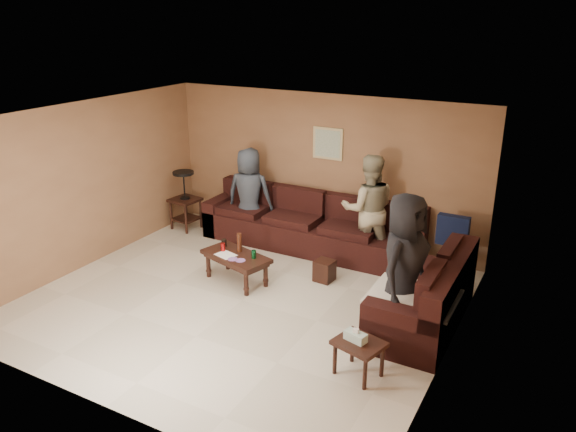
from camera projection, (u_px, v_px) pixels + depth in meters
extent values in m
plane|color=beige|center=(242.00, 300.00, 7.67)|extent=(5.50, 5.50, 0.00)
cube|color=white|center=(237.00, 122.00, 6.82)|extent=(5.50, 5.00, 0.10)
cube|color=#926745|center=(322.00, 169.00, 9.30)|extent=(5.50, 0.10, 2.50)
cube|color=#926745|center=(91.00, 296.00, 5.17)|extent=(5.50, 0.10, 2.50)
cube|color=#926745|center=(87.00, 185.00, 8.47)|extent=(0.10, 5.00, 2.50)
cube|color=#926745|center=(455.00, 257.00, 6.00)|extent=(0.10, 5.00, 2.50)
cube|color=black|center=(309.00, 235.00, 9.28)|extent=(3.70, 0.90, 0.45)
cube|color=black|center=(318.00, 204.00, 9.40)|extent=(3.70, 0.24, 0.45)
cube|color=black|center=(223.00, 213.00, 10.02)|extent=(0.24, 0.90, 0.63)
cube|color=black|center=(422.00, 307.00, 7.05)|extent=(0.90, 2.00, 0.45)
cube|color=black|center=(452.00, 280.00, 6.75)|extent=(0.24, 2.00, 0.45)
cube|color=black|center=(400.00, 334.00, 6.30)|extent=(0.90, 0.24, 0.63)
cube|color=#111937|center=(453.00, 231.00, 8.07)|extent=(0.45, 0.14, 0.45)
cube|color=white|center=(413.00, 297.00, 6.56)|extent=(1.00, 0.85, 0.04)
cube|color=black|center=(236.00, 256.00, 8.07)|extent=(1.12, 0.77, 0.06)
cube|color=black|center=(236.00, 260.00, 8.09)|extent=(1.03, 0.68, 0.05)
cylinder|color=black|center=(208.00, 265.00, 8.29)|extent=(0.07, 0.07, 0.37)
cylinder|color=black|center=(246.00, 283.00, 7.75)|extent=(0.07, 0.07, 0.37)
cylinder|color=black|center=(228.00, 258.00, 8.54)|extent=(0.07, 0.07, 0.37)
cylinder|color=black|center=(266.00, 275.00, 8.00)|extent=(0.07, 0.07, 0.37)
cylinder|color=red|center=(223.00, 247.00, 8.16)|extent=(0.07, 0.07, 0.12)
cylinder|color=#11632B|center=(254.00, 254.00, 7.92)|extent=(0.07, 0.07, 0.12)
cylinder|color=#3E1B0E|center=(239.00, 242.00, 8.12)|extent=(0.07, 0.07, 0.28)
cylinder|color=black|center=(224.00, 243.00, 8.32)|extent=(0.08, 0.08, 0.11)
cube|color=white|center=(226.00, 255.00, 8.05)|extent=(0.33, 0.29, 0.00)
cylinder|color=#E95292|center=(233.00, 259.00, 7.91)|extent=(0.14, 0.14, 0.01)
cylinder|color=#E95292|center=(240.00, 260.00, 7.86)|extent=(0.14, 0.14, 0.01)
cube|color=black|center=(185.00, 200.00, 10.03)|extent=(0.52, 0.52, 0.05)
cube|color=black|center=(186.00, 218.00, 10.15)|extent=(0.46, 0.46, 0.03)
cylinder|color=black|center=(171.00, 215.00, 10.08)|extent=(0.05, 0.05, 0.54)
cylinder|color=black|center=(186.00, 219.00, 9.88)|extent=(0.05, 0.05, 0.54)
cylinder|color=black|center=(186.00, 209.00, 10.37)|extent=(0.05, 0.05, 0.54)
cylinder|color=black|center=(201.00, 213.00, 10.16)|extent=(0.05, 0.05, 0.54)
cylinder|color=black|center=(185.00, 198.00, 10.01)|extent=(0.17, 0.17, 0.03)
cylinder|color=black|center=(184.00, 185.00, 9.93)|extent=(0.03, 0.03, 0.45)
cylinder|color=black|center=(183.00, 173.00, 9.85)|extent=(0.37, 0.37, 0.05)
cube|color=black|center=(359.00, 344.00, 5.97)|extent=(0.59, 0.53, 0.05)
cylinder|color=black|center=(335.00, 358.00, 6.06)|extent=(0.05, 0.05, 0.39)
cylinder|color=black|center=(365.00, 373.00, 5.81)|extent=(0.05, 0.05, 0.39)
cylinder|color=black|center=(352.00, 346.00, 6.28)|extent=(0.05, 0.05, 0.39)
cylinder|color=black|center=(382.00, 361.00, 6.02)|extent=(0.05, 0.05, 0.39)
cube|color=white|center=(356.00, 337.00, 5.97)|extent=(0.26, 0.18, 0.10)
cube|color=white|center=(356.00, 331.00, 5.94)|extent=(0.06, 0.04, 0.05)
cube|color=black|center=(324.00, 271.00, 8.19)|extent=(0.28, 0.28, 0.31)
cube|color=tan|center=(328.00, 144.00, 9.08)|extent=(0.52, 0.03, 0.52)
cube|color=beige|center=(328.00, 144.00, 9.07)|extent=(0.44, 0.01, 0.44)
imported|color=#343C48|center=(249.00, 194.00, 9.51)|extent=(0.88, 0.68, 1.59)
imported|color=tan|center=(368.00, 209.00, 8.59)|extent=(1.04, 0.96, 1.73)
imported|color=black|center=(404.00, 266.00, 6.62)|extent=(0.69, 0.95, 1.79)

